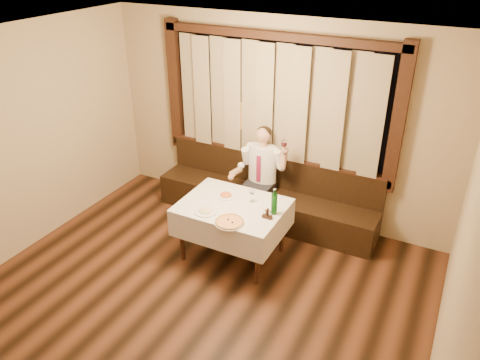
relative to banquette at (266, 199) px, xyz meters
The scene contains 10 objects.
room 2.12m from the banquette, 90.03° to the right, with size 5.01×6.01×2.81m.
banquette is the anchor object (origin of this frame).
dining_table 1.08m from the banquette, 90.00° to the right, with size 1.27×0.97×0.76m.
pizza 1.49m from the banquette, 83.37° to the right, with size 0.35×0.35×0.04m.
pasta_red 1.02m from the banquette, 100.90° to the right, with size 0.24×0.24×0.08m.
pasta_cream 1.42m from the banquette, 98.65° to the right, with size 0.28×0.28×0.09m.
green_bottle 1.26m from the banquette, 61.72° to the right, with size 0.07×0.07×0.33m.
table_wine_glass 1.04m from the banquette, 78.06° to the right, with size 0.07×0.07×0.17m.
cruet_caddy 1.31m from the banquette, 65.72° to the right, with size 0.11×0.06×0.12m.
seated_man 0.51m from the banquette, 122.19° to the right, with size 0.76×0.57×1.40m.
Camera 1 is at (2.31, -2.62, 3.68)m, focal length 35.00 mm.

